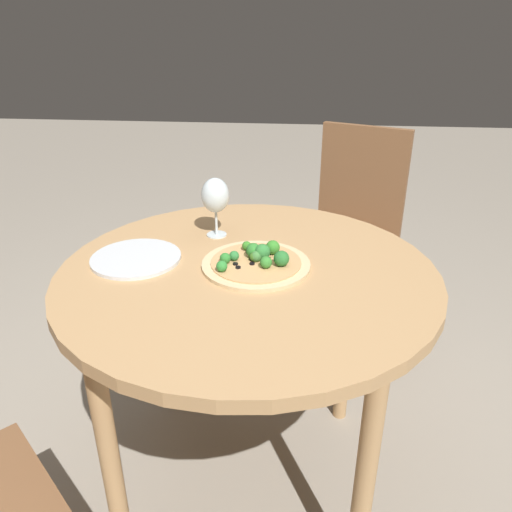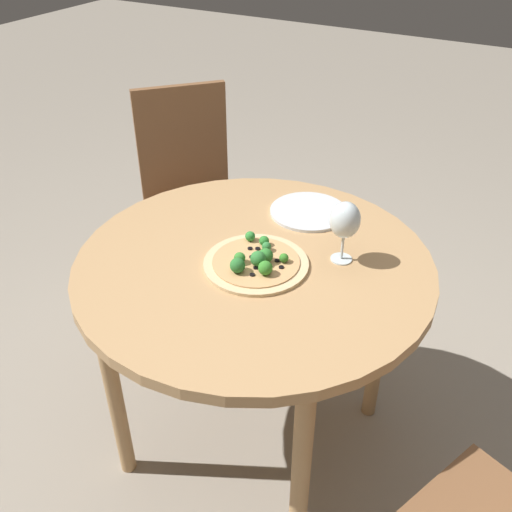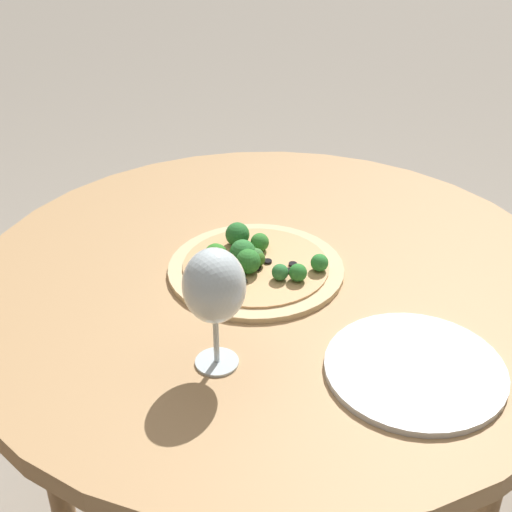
{
  "view_description": "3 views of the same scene",
  "coord_description": "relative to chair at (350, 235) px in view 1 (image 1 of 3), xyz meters",
  "views": [
    {
      "loc": [
        1.17,
        0.14,
        1.38
      ],
      "look_at": [
        -0.02,
        0.02,
        0.81
      ],
      "focal_mm": 35.0,
      "sensor_mm": 36.0,
      "label": 1
    },
    {
      "loc": [
        -0.65,
        1.14,
        1.69
      ],
      "look_at": [
        -0.02,
        0.02,
        0.81
      ],
      "focal_mm": 40.0,
      "sensor_mm": 36.0,
      "label": 2
    },
    {
      "loc": [
        -0.68,
        -0.73,
        1.42
      ],
      "look_at": [
        -0.02,
        0.02,
        0.81
      ],
      "focal_mm": 50.0,
      "sensor_mm": 36.0,
      "label": 3
    }
  ],
  "objects": [
    {
      "name": "chair",
      "position": [
        0.0,
        0.0,
        0.0
      ],
      "size": [
        0.52,
        0.52,
        0.97
      ],
      "rotation": [
        0.0,
        0.0,
        1.18
      ],
      "color": "brown",
      "rests_on": "ground_plane"
    },
    {
      "name": "pizza",
      "position": [
        0.84,
        -0.33,
        0.27
      ],
      "size": [
        0.29,
        0.29,
        0.06
      ],
      "color": "#DBBC89",
      "rests_on": "dining_table"
    },
    {
      "name": "wine_glass",
      "position": [
        0.64,
        -0.47,
        0.38
      ],
      "size": [
        0.08,
        0.08,
        0.18
      ],
      "color": "silver",
      "rests_on": "dining_table"
    },
    {
      "name": "ground_plane",
      "position": [
        0.86,
        -0.35,
        -0.52
      ],
      "size": [
        12.0,
        12.0,
        0.0
      ],
      "primitive_type": "plane",
      "color": "gray"
    },
    {
      "name": "dining_table",
      "position": [
        0.86,
        -0.35,
        0.17
      ],
      "size": [
        1.01,
        1.01,
        0.78
      ],
      "color": "tan",
      "rests_on": "ground_plane"
    },
    {
      "name": "plate_near",
      "position": [
        0.83,
        -0.67,
        0.26
      ],
      "size": [
        0.25,
        0.25,
        0.01
      ],
      "color": "silver",
      "rests_on": "dining_table"
    }
  ]
}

